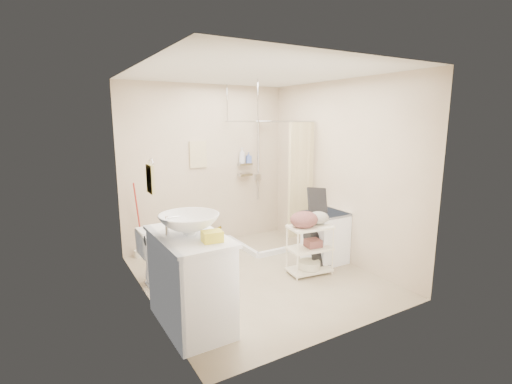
% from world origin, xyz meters
% --- Properties ---
extents(floor, '(3.20, 3.20, 0.00)m').
position_xyz_m(floor, '(0.00, 0.00, 0.00)').
color(floor, tan).
rests_on(floor, ground).
extents(ceiling, '(2.80, 3.20, 0.04)m').
position_xyz_m(ceiling, '(0.00, 0.00, 2.60)').
color(ceiling, silver).
rests_on(ceiling, ground).
extents(wall_back, '(2.80, 0.04, 2.60)m').
position_xyz_m(wall_back, '(0.00, 1.60, 1.30)').
color(wall_back, beige).
rests_on(wall_back, ground).
extents(wall_front, '(2.80, 0.04, 2.60)m').
position_xyz_m(wall_front, '(0.00, -1.60, 1.30)').
color(wall_front, beige).
rests_on(wall_front, ground).
extents(wall_left, '(0.04, 3.20, 2.60)m').
position_xyz_m(wall_left, '(-1.40, 0.00, 1.30)').
color(wall_left, beige).
rests_on(wall_left, ground).
extents(wall_right, '(0.04, 3.20, 2.60)m').
position_xyz_m(wall_right, '(1.40, 0.00, 1.30)').
color(wall_right, beige).
rests_on(wall_right, ground).
extents(vanity, '(0.62, 1.09, 0.95)m').
position_xyz_m(vanity, '(-1.16, -0.67, 0.48)').
color(vanity, white).
rests_on(vanity, ground).
extents(sink, '(0.73, 0.73, 0.20)m').
position_xyz_m(sink, '(-1.15, -0.67, 1.05)').
color(sink, white).
rests_on(sink, vanity).
extents(counter_basket, '(0.20, 0.16, 0.10)m').
position_xyz_m(counter_basket, '(-1.05, -0.99, 1.00)').
color(counter_basket, yellow).
rests_on(counter_basket, vanity).
extents(floor_basket, '(0.29, 0.26, 0.13)m').
position_xyz_m(floor_basket, '(-0.96, -0.95, 0.07)').
color(floor_basket, gold).
rests_on(floor_basket, ground).
extents(toilet, '(0.72, 0.42, 0.72)m').
position_xyz_m(toilet, '(-1.04, 0.46, 0.36)').
color(toilet, silver).
rests_on(toilet, ground).
extents(mop, '(0.12, 0.12, 1.15)m').
position_xyz_m(mop, '(-1.20, 1.50, 0.58)').
color(mop, '#AD2720').
rests_on(mop, ground).
extents(potted_plant_a, '(0.19, 0.17, 0.31)m').
position_xyz_m(potted_plant_a, '(-0.05, 1.45, 0.15)').
color(potted_plant_a, brown).
rests_on(potted_plant_a, ground).
extents(potted_plant_b, '(0.19, 0.16, 0.31)m').
position_xyz_m(potted_plant_b, '(0.10, 1.46, 0.16)').
color(potted_plant_b, '#9A542F').
rests_on(potted_plant_b, ground).
extents(hanging_towel, '(0.28, 0.03, 0.42)m').
position_xyz_m(hanging_towel, '(-0.15, 1.58, 1.50)').
color(hanging_towel, beige).
rests_on(hanging_towel, wall_back).
extents(towel_ring, '(0.04, 0.22, 0.34)m').
position_xyz_m(towel_ring, '(-1.38, -0.20, 1.47)').
color(towel_ring, '#DDD386').
rests_on(towel_ring, wall_left).
extents(tp_holder, '(0.08, 0.12, 0.14)m').
position_xyz_m(tp_holder, '(-1.36, 0.05, 0.72)').
color(tp_holder, white).
rests_on(tp_holder, wall_left).
extents(shower, '(1.10, 1.10, 2.10)m').
position_xyz_m(shower, '(0.85, 1.05, 1.05)').
color(shower, white).
rests_on(shower, ground).
extents(shampoo_bottle_a, '(0.13, 0.13, 0.26)m').
position_xyz_m(shampoo_bottle_a, '(0.61, 1.52, 1.45)').
color(shampoo_bottle_a, silver).
rests_on(shampoo_bottle_a, shower).
extents(shampoo_bottle_b, '(0.09, 0.09, 0.18)m').
position_xyz_m(shampoo_bottle_b, '(0.75, 1.53, 1.41)').
color(shampoo_bottle_b, '#4C63B0').
rests_on(shampoo_bottle_b, shower).
extents(washing_machine, '(0.51, 0.52, 0.74)m').
position_xyz_m(washing_machine, '(1.14, -0.05, 0.37)').
color(washing_machine, white).
rests_on(washing_machine, ground).
extents(laundry_rack, '(0.62, 0.41, 0.79)m').
position_xyz_m(laundry_rack, '(0.67, -0.28, 0.40)').
color(laundry_rack, white).
rests_on(laundry_rack, ground).
extents(ironing_board, '(0.33, 0.10, 1.15)m').
position_xyz_m(ironing_board, '(0.95, -0.13, 0.57)').
color(ironing_board, black).
rests_on(ironing_board, ground).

